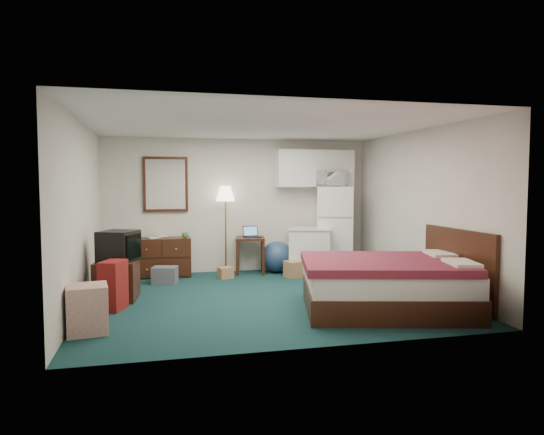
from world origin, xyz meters
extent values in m
cube|color=black|center=(0.00, 0.00, 0.00)|extent=(5.00, 4.50, 0.01)
cube|color=beige|center=(0.00, 0.00, 2.50)|extent=(5.00, 4.50, 0.01)
cube|color=beige|center=(0.00, 2.25, 1.25)|extent=(5.00, 0.01, 2.50)
cube|color=beige|center=(0.00, -2.25, 1.25)|extent=(5.00, 0.01, 2.50)
cube|color=beige|center=(-2.50, 0.00, 1.25)|extent=(0.01, 4.50, 2.50)
cube|color=beige|center=(2.50, 0.00, 1.25)|extent=(0.01, 4.50, 2.50)
sphere|color=navy|center=(0.67, 1.91, 0.29)|extent=(0.62, 0.62, 0.59)
imported|color=white|center=(1.71, 1.94, 1.80)|extent=(0.59, 0.35, 0.38)
imported|color=olive|center=(-1.66, 1.90, 0.81)|extent=(0.17, 0.06, 0.23)
imported|color=olive|center=(-1.51, 2.08, 0.82)|extent=(0.18, 0.06, 0.25)
imported|color=#387D32|center=(-1.03, 1.85, 0.76)|extent=(0.12, 0.10, 0.12)
camera|label=1|loc=(-1.51, -6.82, 1.66)|focal=32.00mm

